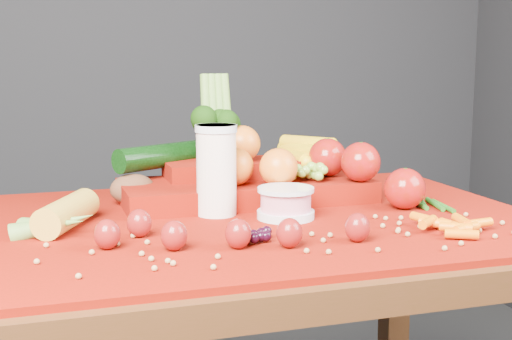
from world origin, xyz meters
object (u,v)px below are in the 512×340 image
object	(u,v)px
produce_mound	(259,172)
table	(259,271)
milk_glass	(216,167)
yogurt_bowl	(286,202)

from	to	relation	value
produce_mound	table	bearing A→B (deg)	-107.85
milk_glass	produce_mound	xyz separation A→B (m)	(0.12, 0.11, -0.03)
yogurt_bowl	produce_mound	distance (m)	0.18
yogurt_bowl	table	bearing A→B (deg)	151.74
milk_glass	yogurt_bowl	bearing A→B (deg)	-30.77
yogurt_bowl	milk_glass	bearing A→B (deg)	149.23
table	milk_glass	world-z (taller)	milk_glass
milk_glass	yogurt_bowl	xyz separation A→B (m)	(0.12, -0.07, -0.06)
produce_mound	milk_glass	bearing A→B (deg)	-138.76
table	produce_mound	xyz separation A→B (m)	(0.05, 0.15, 0.17)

